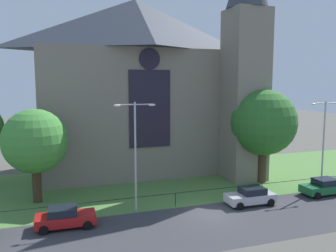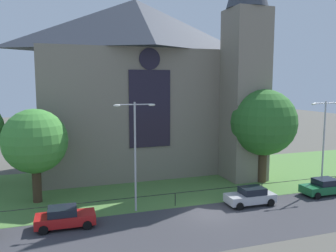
# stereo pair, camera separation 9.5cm
# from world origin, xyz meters

# --- Properties ---
(ground) EXTENTS (160.00, 160.00, 0.00)m
(ground) POSITION_xyz_m (0.00, 10.00, 0.00)
(ground) COLOR #56544C
(road_asphalt) EXTENTS (120.00, 8.00, 0.01)m
(road_asphalt) POSITION_xyz_m (0.00, -2.00, 0.00)
(road_asphalt) COLOR #38383D
(road_asphalt) RESTS_ON ground
(grass_verge) EXTENTS (120.00, 20.00, 0.01)m
(grass_verge) POSITION_xyz_m (0.00, 8.00, 0.00)
(grass_verge) COLOR #517F3D
(grass_verge) RESTS_ON ground
(church_building) EXTENTS (23.20, 16.20, 26.00)m
(church_building) POSITION_xyz_m (-1.21, 15.80, 10.27)
(church_building) COLOR gray
(church_building) RESTS_ON ground
(iron_railing) EXTENTS (34.08, 0.07, 1.13)m
(iron_railing) POSITION_xyz_m (-1.98, 2.50, 0.98)
(iron_railing) COLOR black
(iron_railing) RESTS_ON ground
(tree_right_near) EXTENTS (6.84, 6.84, 9.75)m
(tree_right_near) POSITION_xyz_m (9.09, 6.40, 6.29)
(tree_right_near) COLOR #423021
(tree_right_near) RESTS_ON ground
(tree_left_near) EXTENTS (5.56, 5.56, 8.19)m
(tree_left_near) POSITION_xyz_m (-13.11, 7.27, 5.37)
(tree_left_near) COLOR #423021
(tree_left_near) RESTS_ON ground
(streetlamp_near) EXTENTS (3.37, 0.26, 8.89)m
(streetlamp_near) POSITION_xyz_m (-5.43, 2.40, 5.59)
(streetlamp_near) COLOR #B2B2B7
(streetlamp_near) RESTS_ON ground
(streetlamp_far) EXTENTS (3.37, 0.26, 8.65)m
(streetlamp_far) POSITION_xyz_m (13.25, 2.40, 5.47)
(streetlamp_far) COLOR #B2B2B7
(streetlamp_far) RESTS_ON ground
(parked_car_red) EXTENTS (4.26, 2.14, 1.51)m
(parked_car_red) POSITION_xyz_m (-11.03, 0.87, 0.74)
(parked_car_red) COLOR #B21919
(parked_car_red) RESTS_ON ground
(parked_car_silver) EXTENTS (4.23, 2.09, 1.51)m
(parked_car_silver) POSITION_xyz_m (4.24, 0.74, 0.74)
(parked_car_silver) COLOR #B7B7BC
(parked_car_silver) RESTS_ON ground
(parked_car_green) EXTENTS (4.22, 2.05, 1.51)m
(parked_car_green) POSITION_xyz_m (12.17, 0.91, 0.74)
(parked_car_green) COLOR #196033
(parked_car_green) RESTS_ON ground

